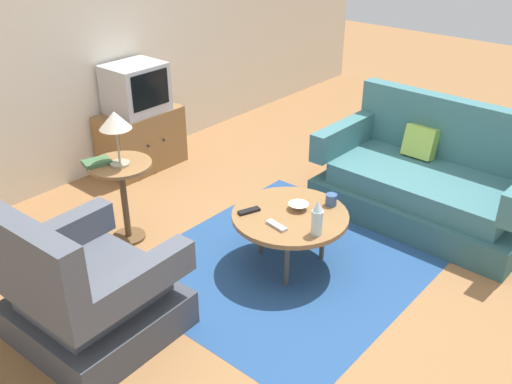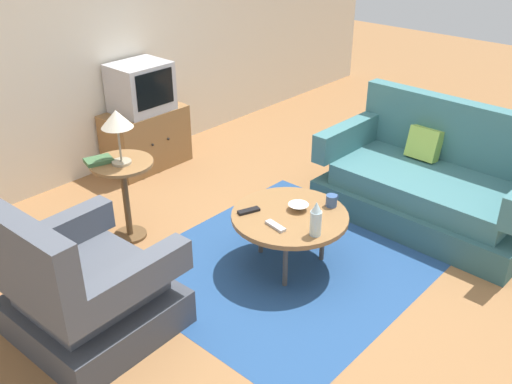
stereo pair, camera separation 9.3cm
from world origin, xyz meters
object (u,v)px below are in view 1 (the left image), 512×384
(vase, at_px, (317,218))
(couch, at_px, (429,183))
(coffee_table, at_px, (290,217))
(television, at_px, (136,88))
(tv_remote_silver, at_px, (277,226))
(tv_stand, at_px, (141,140))
(book, at_px, (97,162))
(side_table, at_px, (123,186))
(mug, at_px, (331,200))
(tv_remote_dark, at_px, (249,211))
(bowl, at_px, (298,206))
(table_lamp, at_px, (115,123))
(armchair, at_px, (85,294))

(vase, bearing_deg, couch, -5.92)
(coffee_table, height_order, vase, vase)
(television, xyz_separation_m, vase, (-0.48, -2.44, -0.27))
(coffee_table, relative_size, tv_remote_silver, 4.76)
(television, bearing_deg, vase, -101.22)
(tv_stand, height_order, book, book)
(side_table, distance_m, tv_stand, 1.35)
(coffee_table, bearing_deg, mug, -26.20)
(couch, bearing_deg, tv_remote_dark, 66.72)
(vase, relative_size, book, 1.10)
(bowl, bearing_deg, couch, -19.50)
(bowl, bearing_deg, television, 82.18)
(television, xyz_separation_m, table_lamp, (-0.95, -0.98, 0.18))
(armchair, relative_size, tv_remote_dark, 5.69)
(side_table, bearing_deg, coffee_table, -65.05)
(vase, bearing_deg, table_lamp, 107.78)
(side_table, bearing_deg, tv_remote_dark, -68.22)
(mug, relative_size, tv_remote_dark, 0.75)
(coffee_table, xyz_separation_m, television, (0.39, 2.14, 0.42))
(coffee_table, xyz_separation_m, tv_remote_dark, (-0.17, 0.24, 0.04))
(tv_remote_silver, bearing_deg, television, 174.45)
(tv_stand, bearing_deg, table_lamp, -134.38)
(bowl, xyz_separation_m, tv_remote_silver, (-0.29, -0.03, -0.01))
(bowl, bearing_deg, side_table, 118.35)
(couch, height_order, vase, couch)
(television, bearing_deg, tv_remote_silver, -105.10)
(tv_remote_silver, bearing_deg, couch, 84.73)
(couch, distance_m, bowl, 1.32)
(vase, relative_size, tv_remote_dark, 1.47)
(side_table, relative_size, mug, 5.15)
(armchair, distance_m, mug, 1.83)
(tv_remote_silver, bearing_deg, book, -151.27)
(armchair, xyz_separation_m, tv_stand, (1.80, 1.67, -0.02))
(coffee_table, distance_m, television, 2.22)
(side_table, distance_m, television, 1.38)
(television, relative_size, tv_remote_silver, 2.98)
(coffee_table, bearing_deg, tv_remote_dark, 126.05)
(vase, relative_size, bowl, 1.68)
(armchair, bearing_deg, tv_remote_silver, 65.06)
(coffee_table, xyz_separation_m, bowl, (0.09, -0.00, 0.05))
(television, xyz_separation_m, tv_remote_silver, (-0.59, -2.18, -0.38))
(table_lamp, height_order, vase, table_lamp)
(tv_remote_dark, xyz_separation_m, tv_remote_silver, (-0.03, -0.28, 0.00))
(table_lamp, xyz_separation_m, tv_remote_dark, (0.39, -0.93, -0.55))
(side_table, xyz_separation_m, television, (0.94, 0.96, 0.34))
(side_table, height_order, tv_remote_dark, side_table)
(coffee_table, relative_size, bowl, 5.62)
(coffee_table, distance_m, vase, 0.35)
(television, distance_m, tv_remote_dark, 2.02)
(coffee_table, relative_size, television, 1.60)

